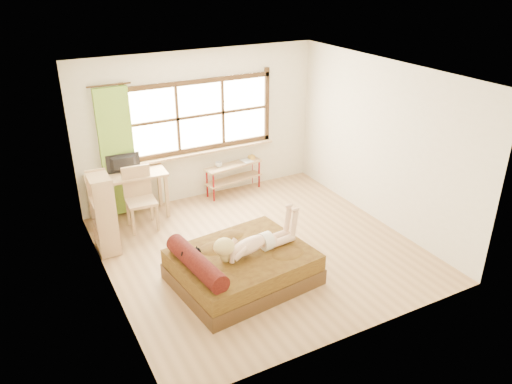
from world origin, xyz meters
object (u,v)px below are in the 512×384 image
woman (254,235)px  desk (126,180)px  pipe_shelf (234,171)px  bed (240,267)px  chair (139,194)px  bookshelf (104,213)px  kitten (190,256)px

woman → desk: bearing=104.6°
woman → pipe_shelf: bearing=62.8°
bed → woman: 0.52m
bed → pipe_shelf: bed is taller
chair → pipe_shelf: 2.02m
woman → bookshelf: bookshelf is taller
woman → kitten: size_ratio=4.67×
bed → bookshelf: bookshelf is taller
kitten → chair: (-0.06, 2.13, 0.01)m
bed → kitten: bed is taller
desk → chair: size_ratio=1.31×
desk → pipe_shelf: 2.08m
pipe_shelf → chair: bearing=-175.3°
desk → bookshelf: 1.06m
bed → desk: desk is taller
woman → kitten: (-0.87, 0.15, -0.16)m
kitten → pipe_shelf: size_ratio=0.23×
desk → bookshelf: size_ratio=1.09×
kitten → pipe_shelf: (1.90, 2.61, -0.14)m
woman → pipe_shelf: (1.03, 2.76, -0.30)m
chair → woman: bearing=-64.7°
bed → pipe_shelf: (1.22, 2.71, 0.18)m
woman → bookshelf: (-1.62, 1.76, -0.09)m
woman → desk: size_ratio=0.94×
kitten → chair: size_ratio=0.26×
kitten → chair: 2.13m
desk → chair: (0.11, -0.36, -0.14)m
bed → kitten: 0.75m
woman → chair: bearing=105.3°
pipe_shelf → bookshelf: size_ratio=0.95×
bookshelf → desk: bearing=57.3°
bed → bookshelf: 2.26m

